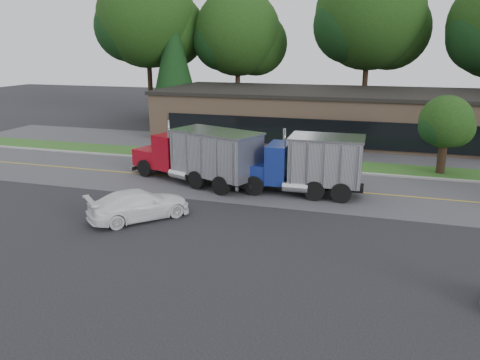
# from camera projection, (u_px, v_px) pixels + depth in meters

# --- Properties ---
(ground) EXTENTS (140.00, 140.00, 0.00)m
(ground) POSITION_uv_depth(u_px,v_px,m) (226.00, 242.00, 20.19)
(ground) COLOR #2F2F34
(ground) RESTS_ON ground
(road) EXTENTS (60.00, 8.00, 0.02)m
(road) POSITION_uv_depth(u_px,v_px,m) (273.00, 185.00, 28.46)
(road) COLOR slate
(road) RESTS_ON ground
(center_line) EXTENTS (60.00, 0.12, 0.01)m
(center_line) POSITION_uv_depth(u_px,v_px,m) (273.00, 185.00, 28.46)
(center_line) COLOR gold
(center_line) RESTS_ON ground
(curb) EXTENTS (60.00, 0.30, 0.12)m
(curb) POSITION_uv_depth(u_px,v_px,m) (287.00, 169.00, 32.33)
(curb) COLOR #9E9E99
(curb) RESTS_ON ground
(grass_verge) EXTENTS (60.00, 3.40, 0.03)m
(grass_verge) POSITION_uv_depth(u_px,v_px,m) (292.00, 163.00, 33.98)
(grass_verge) COLOR #2E5D20
(grass_verge) RESTS_ON ground
(far_parking) EXTENTS (60.00, 7.00, 0.02)m
(far_parking) POSITION_uv_depth(u_px,v_px,m) (303.00, 149.00, 38.58)
(far_parking) COLOR slate
(far_parking) RESTS_ON ground
(strip_mall) EXTENTS (32.00, 12.00, 4.00)m
(strip_mall) POSITION_uv_depth(u_px,v_px,m) (337.00, 116.00, 42.98)
(strip_mall) COLOR #9E7B61
(strip_mall) RESTS_ON ground
(tree_far_a) EXTENTS (11.73, 11.04, 16.74)m
(tree_far_a) POSITION_uv_depth(u_px,v_px,m) (149.00, 23.00, 52.33)
(tree_far_a) COLOR #382619
(tree_far_a) RESTS_ON ground
(tree_far_b) EXTENTS (10.04, 9.44, 14.31)m
(tree_far_b) POSITION_uv_depth(u_px,v_px,m) (239.00, 37.00, 51.79)
(tree_far_b) COLOR #382619
(tree_far_b) RESTS_ON ground
(tree_far_c) EXTENTS (11.73, 11.04, 16.73)m
(tree_far_c) POSITION_uv_depth(u_px,v_px,m) (371.00, 20.00, 47.46)
(tree_far_c) COLOR #382619
(tree_far_c) RESTS_ON ground
(evergreen_left) EXTENTS (5.42, 5.42, 12.32)m
(evergreen_left) POSITION_uv_depth(u_px,v_px,m) (174.00, 59.00, 50.38)
(evergreen_left) COLOR #382619
(evergreen_left) RESTS_ON ground
(tree_verge) EXTENTS (3.62, 3.41, 5.16)m
(tree_verge) POSITION_uv_depth(u_px,v_px,m) (447.00, 124.00, 30.30)
(tree_verge) COLOR #382619
(tree_verge) RESTS_ON ground
(dump_truck_red) EXTENTS (9.27, 5.49, 3.36)m
(dump_truck_red) POSITION_uv_depth(u_px,v_px,m) (201.00, 154.00, 28.49)
(dump_truck_red) COLOR black
(dump_truck_red) RESTS_ON ground
(dump_truck_blue) EXTENTS (6.92, 2.76, 3.36)m
(dump_truck_blue) POSITION_uv_depth(u_px,v_px,m) (309.00, 163.00, 26.37)
(dump_truck_blue) COLOR black
(dump_truck_blue) RESTS_ON ground
(rally_car) EXTENTS (4.80, 5.05, 1.44)m
(rally_car) POSITION_uv_depth(u_px,v_px,m) (139.00, 205.00, 22.79)
(rally_car) COLOR white
(rally_car) RESTS_ON ground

